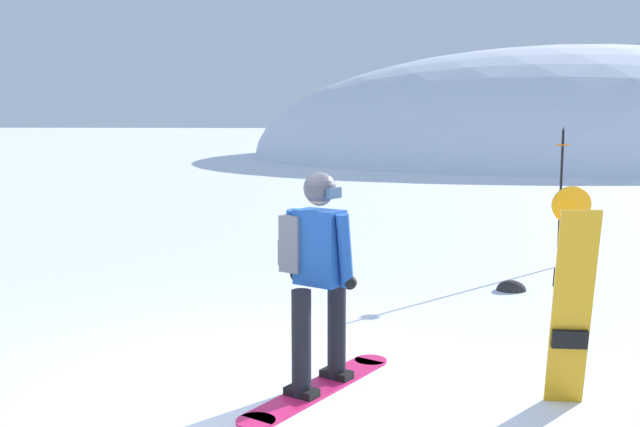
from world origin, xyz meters
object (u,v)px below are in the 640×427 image
object	(u,v)px
rock_mid	(511,290)
piste_marker_near	(561,188)
spare_snowboard	(571,298)
snowboarder_main	(316,274)

from	to	relation	value
rock_mid	piste_marker_near	bearing A→B (deg)	59.80
spare_snowboard	rock_mid	xyz separation A→B (m)	(0.19, 3.71, -0.83)
spare_snowboard	piste_marker_near	xyz separation A→B (m)	(1.09, 5.24, 0.31)
piste_marker_near	rock_mid	size ratio (longest dim) A/B	5.50
snowboarder_main	piste_marker_near	size ratio (longest dim) A/B	0.86
spare_snowboard	piste_marker_near	size ratio (longest dim) A/B	0.81
snowboarder_main	piste_marker_near	world-z (taller)	piste_marker_near
snowboarder_main	piste_marker_near	distance (m)	5.86
rock_mid	snowboarder_main	bearing A→B (deg)	-120.46
snowboarder_main	spare_snowboard	bearing A→B (deg)	-5.97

